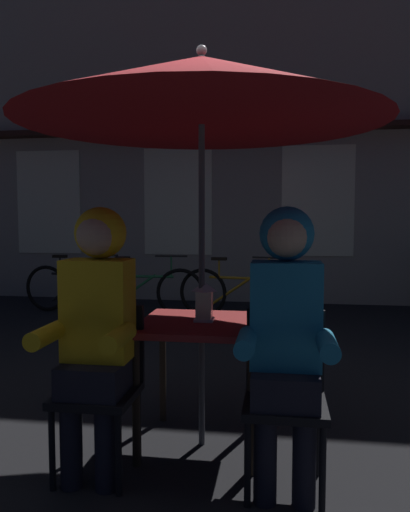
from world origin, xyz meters
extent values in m
plane|color=black|center=(0.00, 0.00, 0.00)|extent=(60.00, 60.00, 0.00)
cube|color=maroon|center=(0.00, 0.00, 0.72)|extent=(0.72, 0.72, 0.04)
cylinder|color=#2D2319|center=(-0.31, -0.31, 0.35)|extent=(0.04, 0.04, 0.70)
cylinder|color=#2D2319|center=(0.31, -0.31, 0.35)|extent=(0.04, 0.04, 0.70)
cylinder|color=#2D2319|center=(-0.31, 0.31, 0.35)|extent=(0.04, 0.04, 0.70)
cylinder|color=#2D2319|center=(0.31, 0.31, 0.35)|extent=(0.04, 0.04, 0.70)
cylinder|color=#4C4C51|center=(0.00, 0.00, 1.12)|extent=(0.04, 0.04, 2.25)
cone|color=maroon|center=(0.00, 0.00, 2.06)|extent=(2.10, 2.10, 0.38)
sphere|color=#4C4C51|center=(0.00, 0.00, 2.28)|extent=(0.06, 0.06, 0.06)
cube|color=white|center=(0.01, 0.01, 0.75)|extent=(0.11, 0.11, 0.02)
cube|color=white|center=(0.01, 0.01, 0.84)|extent=(0.09, 0.09, 0.16)
pyramid|color=white|center=(0.01, 0.01, 0.94)|extent=(0.11, 0.11, 0.06)
cube|color=black|center=(-0.48, -0.44, 0.43)|extent=(0.40, 0.40, 0.04)
cylinder|color=black|center=(-0.31, -0.61, 0.21)|extent=(0.03, 0.03, 0.41)
cylinder|color=black|center=(-0.65, -0.61, 0.21)|extent=(0.03, 0.03, 0.41)
cylinder|color=black|center=(-0.31, -0.27, 0.21)|extent=(0.03, 0.03, 0.41)
cylinder|color=black|center=(-0.65, -0.27, 0.21)|extent=(0.03, 0.03, 0.41)
cube|color=black|center=(-0.48, -0.26, 0.66)|extent=(0.40, 0.03, 0.42)
cube|color=black|center=(0.48, -0.44, 0.43)|extent=(0.40, 0.40, 0.04)
cylinder|color=black|center=(0.65, -0.61, 0.21)|extent=(0.03, 0.03, 0.41)
cylinder|color=black|center=(0.31, -0.61, 0.21)|extent=(0.03, 0.03, 0.41)
cylinder|color=black|center=(0.65, -0.27, 0.21)|extent=(0.03, 0.03, 0.41)
cylinder|color=black|center=(0.31, -0.27, 0.21)|extent=(0.03, 0.03, 0.41)
cube|color=black|center=(0.48, -0.26, 0.66)|extent=(0.40, 0.03, 0.42)
cylinder|color=black|center=(-0.39, -0.57, 0.23)|extent=(0.11, 0.11, 0.45)
cylinder|color=black|center=(-0.57, -0.57, 0.23)|extent=(0.11, 0.11, 0.45)
cube|color=black|center=(-0.48, -0.44, 0.53)|extent=(0.32, 0.36, 0.16)
cube|color=yellow|center=(-0.48, -0.40, 0.87)|extent=(0.34, 0.22, 0.52)
cylinder|color=yellow|center=(-0.30, -0.62, 0.78)|extent=(0.09, 0.30, 0.09)
cylinder|color=yellow|center=(-0.66, -0.62, 0.78)|extent=(0.09, 0.30, 0.09)
sphere|color=tan|center=(-0.48, -0.40, 1.25)|extent=(0.21, 0.21, 0.21)
sphere|color=yellow|center=(-0.48, -0.35, 1.26)|extent=(0.27, 0.27, 0.27)
cylinder|color=black|center=(0.57, -0.57, 0.23)|extent=(0.11, 0.11, 0.45)
cylinder|color=black|center=(0.39, -0.57, 0.23)|extent=(0.11, 0.11, 0.45)
cube|color=black|center=(0.48, -0.44, 0.53)|extent=(0.32, 0.36, 0.16)
cube|color=teal|center=(0.48, -0.40, 0.87)|extent=(0.34, 0.22, 0.52)
cylinder|color=teal|center=(0.66, -0.62, 0.78)|extent=(0.09, 0.30, 0.09)
cylinder|color=teal|center=(0.30, -0.62, 0.78)|extent=(0.09, 0.30, 0.09)
sphere|color=tan|center=(0.48, -0.40, 1.25)|extent=(0.21, 0.21, 0.21)
sphere|color=teal|center=(0.48, -0.35, 1.26)|extent=(0.27, 0.27, 0.27)
cube|color=#9E9389|center=(-0.09, 5.40, 3.10)|extent=(10.00, 0.60, 6.20)
cube|color=#EAE5C6|center=(-3.39, 5.09, 1.60)|extent=(1.10, 0.02, 1.70)
cube|color=#EAE5C6|center=(-1.19, 5.09, 1.60)|extent=(1.10, 0.02, 1.70)
cube|color=#EAE5C6|center=(1.01, 5.09, 1.60)|extent=(1.10, 0.02, 1.70)
cube|color=#331914|center=(-0.09, 4.95, 2.70)|extent=(9.00, 0.36, 0.08)
torus|color=black|center=(-1.86, 3.79, 0.33)|extent=(0.66, 0.12, 0.66)
torus|color=black|center=(-2.87, 3.90, 0.33)|extent=(0.66, 0.12, 0.66)
cylinder|color=black|center=(-2.37, 3.85, 0.54)|extent=(0.84, 0.12, 0.04)
cylinder|color=black|center=(-2.49, 3.86, 0.36)|extent=(0.61, 0.10, 0.44)
cylinder|color=black|center=(-2.65, 3.87, 0.66)|extent=(0.02, 0.02, 0.24)
cube|color=black|center=(-2.65, 3.87, 0.79)|extent=(0.21, 0.10, 0.04)
cylinder|color=black|center=(-1.98, 3.81, 0.68)|extent=(0.02, 0.02, 0.28)
cylinder|color=black|center=(-1.98, 3.81, 0.82)|extent=(0.44, 0.07, 0.02)
torus|color=black|center=(-0.89, 3.77, 0.33)|extent=(0.66, 0.08, 0.66)
torus|color=black|center=(-1.90, 3.72, 0.33)|extent=(0.66, 0.08, 0.66)
cylinder|color=#236B3D|center=(-1.39, 3.74, 0.54)|extent=(0.84, 0.08, 0.04)
cylinder|color=#236B3D|center=(-1.52, 3.74, 0.36)|extent=(0.61, 0.07, 0.44)
cylinder|color=#236B3D|center=(-1.68, 3.73, 0.66)|extent=(0.02, 0.02, 0.24)
cube|color=black|center=(-1.68, 3.73, 0.79)|extent=(0.20, 0.09, 0.04)
cylinder|color=#236B3D|center=(-1.01, 3.76, 0.68)|extent=(0.02, 0.02, 0.28)
cylinder|color=black|center=(-1.01, 3.76, 0.82)|extent=(0.44, 0.05, 0.02)
torus|color=black|center=(0.43, 3.68, 0.33)|extent=(0.66, 0.14, 0.66)
torus|color=black|center=(-0.58, 3.82, 0.33)|extent=(0.66, 0.14, 0.66)
cylinder|color=#B78419|center=(-0.08, 3.75, 0.54)|extent=(0.83, 0.15, 0.04)
cylinder|color=#B78419|center=(-0.20, 3.77, 0.36)|extent=(0.60, 0.12, 0.44)
cylinder|color=#B78419|center=(-0.36, 3.79, 0.66)|extent=(0.02, 0.02, 0.24)
cube|color=black|center=(-0.36, 3.79, 0.79)|extent=(0.21, 0.11, 0.04)
cylinder|color=#B78419|center=(0.31, 3.70, 0.68)|extent=(0.02, 0.02, 0.28)
cylinder|color=black|center=(0.31, 3.70, 0.82)|extent=(0.44, 0.08, 0.02)
camera|label=1|loc=(0.45, -2.86, 1.34)|focal=35.29mm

